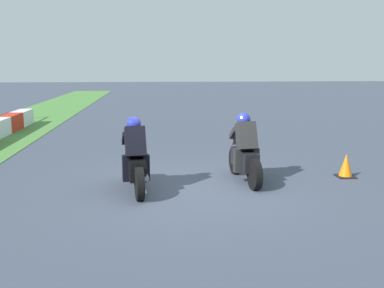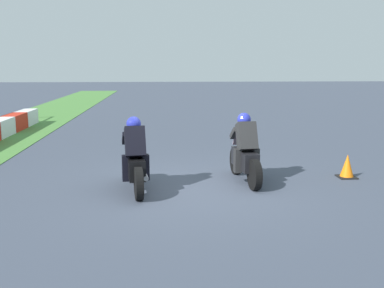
# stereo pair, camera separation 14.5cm
# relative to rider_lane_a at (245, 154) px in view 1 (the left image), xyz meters

# --- Properties ---
(ground_plane) EXTENTS (120.00, 120.00, 0.00)m
(ground_plane) POSITION_rel_rider_lane_a_xyz_m (-0.43, 1.19, -0.62)
(ground_plane) COLOR #3E4555
(rider_lane_a) EXTENTS (2.04, 0.57, 1.51)m
(rider_lane_a) POSITION_rel_rider_lane_a_xyz_m (0.00, 0.00, 0.00)
(rider_lane_a) COLOR black
(rider_lane_a) RESTS_ON ground_plane
(rider_lane_b) EXTENTS (2.04, 0.59, 1.51)m
(rider_lane_b) POSITION_rel_rider_lane_a_xyz_m (-0.52, 2.37, 0.00)
(rider_lane_b) COLOR black
(rider_lane_b) RESTS_ON ground_plane
(traffic_cone) EXTENTS (0.40, 0.40, 0.54)m
(traffic_cone) POSITION_rel_rider_lane_a_xyz_m (0.15, -2.39, -0.37)
(traffic_cone) COLOR black
(traffic_cone) RESTS_ON ground_plane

